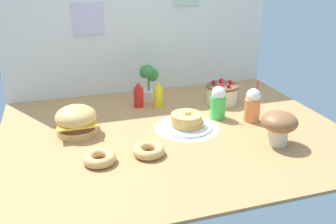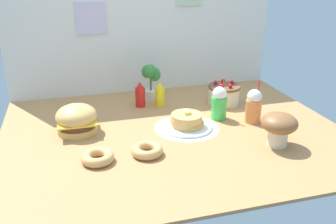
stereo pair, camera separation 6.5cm
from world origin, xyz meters
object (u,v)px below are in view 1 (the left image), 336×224
layer_cake (222,94)px  mushroom_stool (279,125)px  mustard_bottle (158,95)px  ketchup_bottle (139,95)px  donut_pink_glaze (100,158)px  burger (76,121)px  pancake_stack (187,122)px  potted_plant (149,81)px  donut_chocolate (149,150)px  cream_soda_cup (218,102)px  orange_float_cup (253,105)px

layer_cake → mushroom_stool: 0.75m
mustard_bottle → ketchup_bottle: bearing=166.4°
mushroom_stool → layer_cake: bearing=92.0°
donut_pink_glaze → mushroom_stool: size_ratio=0.85×
burger → pancake_stack: 0.73m
burger → layer_cake: burger is taller
mustard_bottle → potted_plant: bearing=101.9°
pancake_stack → donut_pink_glaze: 0.69m
pancake_stack → donut_chocolate: size_ratio=1.83×
ketchup_bottle → mushroom_stool: bearing=-52.3°
pancake_stack → layer_cake: bearing=40.3°
cream_soda_cup → donut_pink_glaze: bearing=-156.5°
ketchup_bottle → cream_soda_cup: 0.63m
pancake_stack → ketchup_bottle: bearing=114.7°
ketchup_bottle → mustard_bottle: same height
mushroom_stool → pancake_stack: bearing=139.2°
mushroom_stool → cream_soda_cup: bearing=110.4°
ketchup_bottle → cream_soda_cup: size_ratio=0.67×
burger → ketchup_bottle: 0.60m
layer_cake → donut_pink_glaze: size_ratio=1.34×
burger → donut_chocolate: 0.57m
ketchup_bottle → mushroom_stool: 1.10m
donut_chocolate → donut_pink_glaze: bearing=-178.7°
ketchup_bottle → potted_plant: 0.18m
orange_float_cup → donut_pink_glaze: 1.14m
orange_float_cup → potted_plant: 0.86m
layer_cake → ketchup_bottle: bearing=169.6°
burger → mustard_bottle: size_ratio=1.33×
pancake_stack → donut_pink_glaze: pancake_stack is taller
donut_chocolate → potted_plant: 0.93m
cream_soda_cup → mushroom_stool: size_ratio=1.36×
mustard_bottle → mushroom_stool: size_ratio=0.91×
burger → ketchup_bottle: ketchup_bottle is taller
ketchup_bottle → mustard_bottle: bearing=-13.6°
potted_plant → mushroom_stool: potted_plant is taller
mustard_bottle → donut_chocolate: 0.78m
layer_cake → mustard_bottle: mustard_bottle is taller
mushroom_stool → potted_plant: bearing=119.4°
pancake_stack → cream_soda_cup: 0.30m
donut_pink_glaze → potted_plant: bearing=60.0°
layer_cake → potted_plant: 0.59m
layer_cake → donut_pink_glaze: (-1.05, -0.66, -0.05)m
layer_cake → donut_chocolate: bearing=-139.7°
layer_cake → donut_chocolate: layer_cake is taller
mustard_bottle → orange_float_cup: (0.55, -0.47, 0.02)m
layer_cake → burger: bearing=-168.7°
donut_chocolate → potted_plant: bearing=75.4°
burger → layer_cake: 1.16m
donut_chocolate → cream_soda_cup: bearing=32.2°
ketchup_bottle → donut_chocolate: 0.78m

